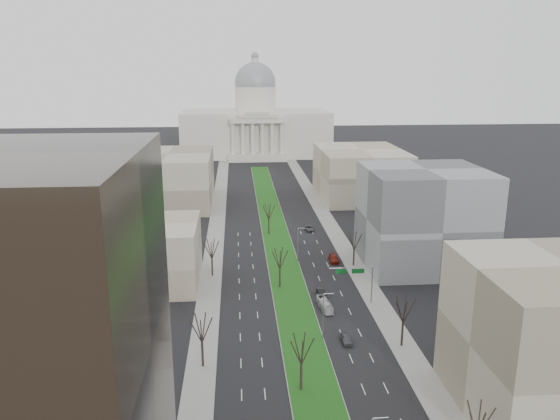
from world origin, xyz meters
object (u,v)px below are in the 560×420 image
car_black (321,293)px  car_grey_near (346,339)px  car_red (334,259)px  car_grey_far (309,228)px  box_van (325,305)px

car_black → car_grey_near: bearing=-89.7°
car_grey_near → car_red: 41.70m
car_black → car_grey_far: 48.14m
car_black → box_van: bearing=-96.1°
car_black → box_van: 6.69m
car_black → car_red: 21.63m
car_black → box_van: box_van is taller
car_grey_near → car_black: size_ratio=1.00×
car_grey_near → box_van: box_van is taller
car_black → box_van: (-0.33, -6.67, 0.30)m
car_grey_near → car_red: bearing=82.0°
car_grey_far → car_black: bearing=-95.9°
car_grey_far → box_van: (-4.09, -54.67, 0.30)m
car_grey_near → car_black: (-1.26, 20.72, -0.03)m
car_grey_near → car_grey_far: car_grey_near is taller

